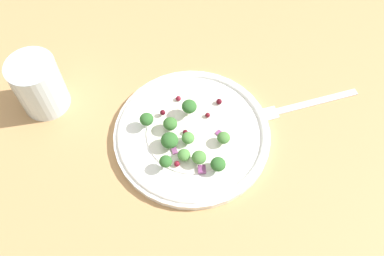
# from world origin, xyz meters

# --- Properties ---
(ground_plane) EXTENTS (1.80, 1.80, 0.02)m
(ground_plane) POSITION_xyz_m (0.00, 0.00, -0.01)
(ground_plane) COLOR tan
(plate) EXTENTS (0.26, 0.26, 0.02)m
(plate) POSITION_xyz_m (-0.02, 0.01, 0.01)
(plate) COLOR white
(plate) RESTS_ON ground_plane
(dressing_pool) EXTENTS (0.15, 0.15, 0.00)m
(dressing_pool) POSITION_xyz_m (-0.02, 0.01, 0.01)
(dressing_pool) COLOR white
(dressing_pool) RESTS_ON plate
(broccoli_floret_0) EXTENTS (0.02, 0.02, 0.02)m
(broccoli_floret_0) POSITION_xyz_m (0.02, -0.02, 0.03)
(broccoli_floret_0) COLOR #ADD18E
(broccoli_floret_0) RESTS_ON plate
(broccoli_floret_1) EXTENTS (0.02, 0.02, 0.02)m
(broccoli_floret_1) POSITION_xyz_m (-0.02, -0.01, 0.03)
(broccoli_floret_1) COLOR #9EC684
(broccoli_floret_1) RESTS_ON plate
(broccoli_floret_2) EXTENTS (0.02, 0.02, 0.02)m
(broccoli_floret_2) POSITION_xyz_m (-0.01, -0.06, 0.03)
(broccoli_floret_2) COLOR #8EB77A
(broccoli_floret_2) RESTS_ON plate
(broccoli_floret_3) EXTENTS (0.02, 0.02, 0.02)m
(broccoli_floret_3) POSITION_xyz_m (-0.05, 0.03, 0.03)
(broccoli_floret_3) COLOR #ADD18E
(broccoli_floret_3) RESTS_ON plate
(broccoli_floret_4) EXTENTS (0.02, 0.02, 0.02)m
(broccoli_floret_4) POSITION_xyz_m (0.05, -0.01, 0.03)
(broccoli_floret_4) COLOR #ADD18E
(broccoli_floret_4) RESTS_ON plate
(broccoli_floret_5) EXTENTS (0.02, 0.02, 0.02)m
(broccoli_floret_5) POSITION_xyz_m (-0.09, -0.03, 0.03)
(broccoli_floret_5) COLOR #8EB77A
(broccoli_floret_5) RESTS_ON plate
(broccoli_floret_6) EXTENTS (0.02, 0.02, 0.02)m
(broccoli_floret_6) POSITION_xyz_m (-0.00, -0.03, 0.02)
(broccoli_floret_6) COLOR #9EC684
(broccoli_floret_6) RESTS_ON plate
(broccoli_floret_7) EXTENTS (0.03, 0.03, 0.03)m
(broccoli_floret_7) POSITION_xyz_m (-0.03, -0.03, 0.03)
(broccoli_floret_7) COLOR #8EB77A
(broccoli_floret_7) RESTS_ON plate
(broccoli_floret_8) EXTENTS (0.02, 0.02, 0.02)m
(broccoli_floret_8) POSITION_xyz_m (-0.05, -0.01, 0.03)
(broccoli_floret_8) COLOR #ADD18E
(broccoli_floret_8) RESTS_ON plate
(broccoli_floret_9) EXTENTS (0.02, 0.02, 0.02)m
(broccoli_floret_9) POSITION_xyz_m (0.03, 0.03, 0.03)
(broccoli_floret_9) COLOR #ADD18E
(broccoli_floret_9) RESTS_ON plate
(cranberry_0) EXTENTS (0.01, 0.01, 0.01)m
(cranberry_0) POSITION_xyz_m (-0.08, -0.00, 0.02)
(cranberry_0) COLOR #4C0A14
(cranberry_0) RESTS_ON plate
(cranberry_1) EXTENTS (0.01, 0.01, 0.01)m
(cranberry_1) POSITION_xyz_m (-0.03, -0.00, 0.02)
(cranberry_1) COLOR #4C0A14
(cranberry_1) RESTS_ON plate
(cranberry_2) EXTENTS (0.01, 0.01, 0.01)m
(cranberry_2) POSITION_xyz_m (-0.00, -0.05, 0.02)
(cranberry_2) COLOR maroon
(cranberry_2) RESTS_ON plate
(cranberry_3) EXTENTS (0.01, 0.01, 0.01)m
(cranberry_3) POSITION_xyz_m (-0.08, 0.04, 0.02)
(cranberry_3) COLOR maroon
(cranberry_3) RESTS_ON plate
(cranberry_4) EXTENTS (0.01, 0.01, 0.01)m
(cranberry_4) POSITION_xyz_m (-0.02, 0.05, 0.02)
(cranberry_4) COLOR maroon
(cranberry_4) RESTS_ON plate
(cranberry_5) EXTENTS (0.01, 0.01, 0.01)m
(cranberry_5) POSITION_xyz_m (-0.03, 0.08, 0.02)
(cranberry_5) COLOR #4C0A14
(cranberry_5) RESTS_ON plate
(onion_bit_0) EXTENTS (0.01, 0.01, 0.00)m
(onion_bit_0) POSITION_xyz_m (0.01, 0.04, 0.01)
(onion_bit_0) COLOR #843D75
(onion_bit_0) RESTS_ON plate
(onion_bit_1) EXTENTS (0.01, 0.01, 0.00)m
(onion_bit_1) POSITION_xyz_m (-0.02, -0.04, 0.01)
(onion_bit_1) COLOR #934C84
(onion_bit_1) RESTS_ON plate
(onion_bit_2) EXTENTS (0.02, 0.02, 0.01)m
(onion_bit_2) POSITION_xyz_m (0.03, -0.03, 0.02)
(onion_bit_2) COLOR #843D75
(onion_bit_2) RESTS_ON plate
(fork) EXTENTS (0.11, 0.17, 0.01)m
(fork) POSITION_xyz_m (0.07, 0.18, 0.00)
(fork) COLOR silver
(fork) RESTS_ON ground_plane
(water_glass) EXTENTS (0.08, 0.08, 0.10)m
(water_glass) POSITION_xyz_m (-0.25, -0.11, 0.05)
(water_glass) COLOR silver
(water_glass) RESTS_ON ground_plane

